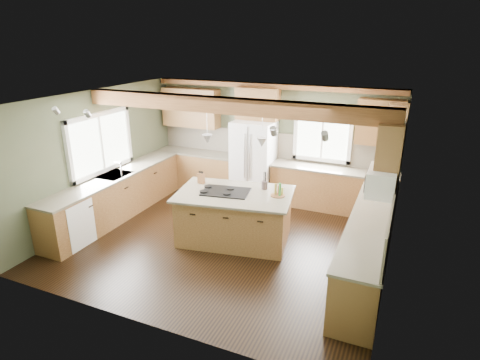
% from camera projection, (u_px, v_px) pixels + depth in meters
% --- Properties ---
extents(floor, '(5.60, 5.60, 0.00)m').
position_uv_depth(floor, '(226.00, 240.00, 7.43)').
color(floor, black).
rests_on(floor, ground).
extents(ceiling, '(5.60, 5.60, 0.00)m').
position_uv_depth(ceiling, '(224.00, 98.00, 6.54)').
color(ceiling, silver).
rests_on(ceiling, wall_back).
extents(wall_back, '(5.60, 0.00, 5.60)m').
position_uv_depth(wall_back, '(272.00, 141.00, 9.14)').
color(wall_back, '#434C36').
rests_on(wall_back, ground).
extents(wall_left, '(0.00, 5.00, 5.00)m').
position_uv_depth(wall_left, '(99.00, 156.00, 8.03)').
color(wall_left, '#434C36').
rests_on(wall_left, ground).
extents(wall_right, '(0.00, 5.00, 5.00)m').
position_uv_depth(wall_right, '(396.00, 198.00, 5.94)').
color(wall_right, '#434C36').
rests_on(wall_right, ground).
extents(ceiling_beam, '(5.55, 0.26, 0.26)m').
position_uv_depth(ceiling_beam, '(227.00, 105.00, 6.67)').
color(ceiling_beam, '#532E17').
rests_on(ceiling_beam, ceiling).
extents(soffit_trim, '(5.55, 0.20, 0.10)m').
position_uv_depth(soffit_trim, '(272.00, 86.00, 8.63)').
color(soffit_trim, '#532E17').
rests_on(soffit_trim, ceiling).
extents(backsplash_back, '(5.58, 0.03, 0.58)m').
position_uv_depth(backsplash_back, '(272.00, 145.00, 9.16)').
color(backsplash_back, brown).
rests_on(backsplash_back, wall_back).
extents(backsplash_right, '(0.03, 3.70, 0.58)m').
position_uv_depth(backsplash_right, '(394.00, 202.00, 6.02)').
color(backsplash_right, brown).
rests_on(backsplash_right, wall_right).
extents(base_cab_back_left, '(2.02, 0.60, 0.88)m').
position_uv_depth(base_cab_back_left, '(198.00, 170.00, 9.84)').
color(base_cab_back_left, brown).
rests_on(base_cab_back_left, floor).
extents(counter_back_left, '(2.06, 0.64, 0.04)m').
position_uv_depth(counter_back_left, '(197.00, 152.00, 9.69)').
color(counter_back_left, '#453F32').
rests_on(counter_back_left, base_cab_back_left).
extents(base_cab_back_right, '(2.62, 0.60, 0.88)m').
position_uv_depth(base_cab_back_right, '(332.00, 190.00, 8.62)').
color(base_cab_back_right, brown).
rests_on(base_cab_back_right, floor).
extents(counter_back_right, '(2.66, 0.64, 0.04)m').
position_uv_depth(counter_back_right, '(334.00, 169.00, 8.46)').
color(counter_back_right, '#453F32').
rests_on(counter_back_right, base_cab_back_right).
extents(base_cab_left, '(0.60, 3.70, 0.88)m').
position_uv_depth(base_cab_left, '(117.00, 197.00, 8.25)').
color(base_cab_left, brown).
rests_on(base_cab_left, floor).
extents(counter_left, '(0.64, 3.74, 0.04)m').
position_uv_depth(counter_left, '(115.00, 176.00, 8.10)').
color(counter_left, '#453F32').
rests_on(counter_left, base_cab_left).
extents(base_cab_right, '(0.60, 3.70, 0.88)m').
position_uv_depth(base_cab_right, '(369.00, 244.00, 6.39)').
color(base_cab_right, brown).
rests_on(base_cab_right, floor).
extents(counter_right, '(0.64, 3.74, 0.04)m').
position_uv_depth(counter_right, '(372.00, 218.00, 6.23)').
color(counter_right, '#453F32').
rests_on(counter_right, base_cab_right).
extents(upper_cab_back_left, '(1.40, 0.35, 0.90)m').
position_uv_depth(upper_cab_back_left, '(191.00, 108.00, 9.51)').
color(upper_cab_back_left, brown).
rests_on(upper_cab_back_left, wall_back).
extents(upper_cab_over_fridge, '(0.96, 0.35, 0.70)m').
position_uv_depth(upper_cab_over_fridge, '(258.00, 104.00, 8.81)').
color(upper_cab_over_fridge, brown).
rests_on(upper_cab_over_fridge, wall_back).
extents(upper_cab_right, '(0.35, 2.20, 0.90)m').
position_uv_depth(upper_cab_right, '(393.00, 140.00, 6.56)').
color(upper_cab_right, brown).
rests_on(upper_cab_right, wall_right).
extents(upper_cab_back_corner, '(0.90, 0.35, 0.90)m').
position_uv_depth(upper_cab_back_corner, '(380.00, 122.00, 7.91)').
color(upper_cab_back_corner, brown).
rests_on(upper_cab_back_corner, wall_back).
extents(window_left, '(0.04, 1.60, 1.05)m').
position_uv_depth(window_left, '(100.00, 143.00, 7.98)').
color(window_left, white).
rests_on(window_left, wall_left).
extents(window_back, '(1.10, 0.04, 1.00)m').
position_uv_depth(window_back, '(323.00, 135.00, 8.61)').
color(window_back, white).
rests_on(window_back, wall_back).
extents(sink, '(0.50, 0.65, 0.03)m').
position_uv_depth(sink, '(115.00, 175.00, 8.09)').
color(sink, '#262628').
rests_on(sink, counter_left).
extents(faucet, '(0.02, 0.02, 0.28)m').
position_uv_depth(faucet, '(121.00, 170.00, 7.98)').
color(faucet, '#B2B2B7').
rests_on(faucet, sink).
extents(dishwasher, '(0.60, 0.60, 0.84)m').
position_uv_depth(dishwasher, '(69.00, 223.00, 7.13)').
color(dishwasher, white).
rests_on(dishwasher, floor).
extents(oven, '(0.60, 0.72, 0.84)m').
position_uv_depth(oven, '(356.00, 289.00, 5.27)').
color(oven, white).
rests_on(oven, floor).
extents(microwave, '(0.40, 0.70, 0.38)m').
position_uv_depth(microwave, '(382.00, 181.00, 5.89)').
color(microwave, white).
rests_on(microwave, wall_right).
extents(pendant_left, '(0.18, 0.18, 0.16)m').
position_uv_depth(pendant_left, '(207.00, 139.00, 6.93)').
color(pendant_left, '#B2B2B7').
rests_on(pendant_left, ceiling).
extents(pendant_right, '(0.18, 0.18, 0.16)m').
position_uv_depth(pendant_right, '(262.00, 142.00, 6.72)').
color(pendant_right, '#B2B2B7').
rests_on(pendant_right, ceiling).
extents(refrigerator, '(0.90, 0.74, 1.80)m').
position_uv_depth(refrigerator, '(254.00, 161.00, 9.06)').
color(refrigerator, silver).
rests_on(refrigerator, floor).
extents(island, '(2.09, 1.48, 0.88)m').
position_uv_depth(island, '(235.00, 217.00, 7.31)').
color(island, brown).
rests_on(island, floor).
extents(island_top, '(2.24, 1.63, 0.04)m').
position_uv_depth(island_top, '(234.00, 194.00, 7.16)').
color(island_top, '#453F32').
rests_on(island_top, island).
extents(cooktop, '(0.91, 0.69, 0.02)m').
position_uv_depth(cooktop, '(226.00, 192.00, 7.18)').
color(cooktop, black).
rests_on(cooktop, island_top).
extents(knife_block, '(0.13, 0.10, 0.20)m').
position_uv_depth(knife_block, '(201.00, 178.00, 7.59)').
color(knife_block, '#57341A').
rests_on(knife_block, island_top).
extents(utensil_crock, '(0.12, 0.12, 0.15)m').
position_uv_depth(utensil_crock, '(265.00, 185.00, 7.31)').
color(utensil_crock, '#3C3630').
rests_on(utensil_crock, island_top).
extents(bottle_tray, '(0.27, 0.27, 0.23)m').
position_uv_depth(bottle_tray, '(278.00, 190.00, 6.99)').
color(bottle_tray, brown).
rests_on(bottle_tray, island_top).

